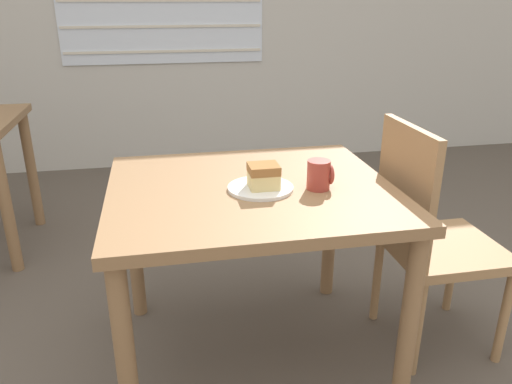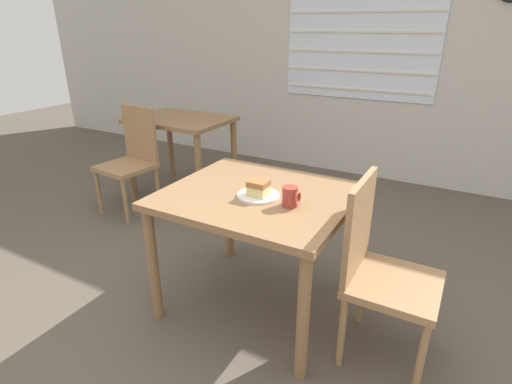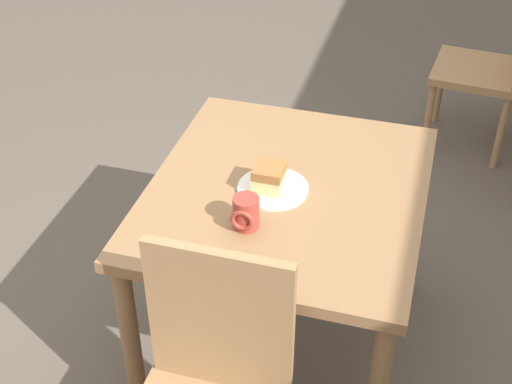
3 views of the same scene
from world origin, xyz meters
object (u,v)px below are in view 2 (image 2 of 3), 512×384
Objects in this scene: dining_table_near at (258,210)px; coffee_mug at (291,197)px; chair_far_corner at (132,157)px; dining_table_far at (181,131)px; chair_near_window at (380,268)px; cake_slice at (259,188)px; plate at (258,195)px.

coffee_mug is at bearing -17.59° from dining_table_near.
dining_table_far is at bearing 81.19° from chair_far_corner.
cake_slice is at bearing 91.00° from chair_near_window.
plate is at bearing 90.05° from chair_near_window.
dining_table_near is 9.78× the size of cake_slice.
dining_table_far is 0.99× the size of chair_far_corner.
plate is at bearing 171.43° from coffee_mug.
cake_slice is (0.04, -0.05, 0.16)m from dining_table_near.
dining_table_near is 9.71× the size of coffee_mug.
chair_far_corner reaches higher than plate.
dining_table_near is 0.12m from plate.
chair_far_corner is 1.86m from cake_slice.
dining_table_far is 2.54m from chair_near_window.
chair_far_corner reaches higher than cake_slice.
dining_table_far is 8.99× the size of coffee_mug.
coffee_mug is at bearing -8.57° from plate.
plate is at bearing 140.36° from cake_slice.
chair_near_window is 0.72m from cake_slice.
chair_far_corner is (-0.14, -0.54, -0.14)m from dining_table_far.
dining_table_near is 0.28m from coffee_mug.
plate reaches higher than dining_table_near.
chair_near_window is at bearing -3.40° from dining_table_near.
chair_near_window reaches higher than coffee_mug.
cake_slice is at bearing -53.69° from dining_table_near.
dining_table_far reaches higher than plate.
plate is (-0.67, -0.00, 0.24)m from chair_near_window.
cake_slice is (0.01, -0.01, 0.05)m from plate.
chair_near_window is 0.55m from coffee_mug.
dining_table_far is 2.17m from coffee_mug.
dining_table_near is 1.94m from dining_table_far.
cake_slice is (1.55, -1.26, 0.16)m from dining_table_far.
chair_far_corner is 1.84m from plate.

